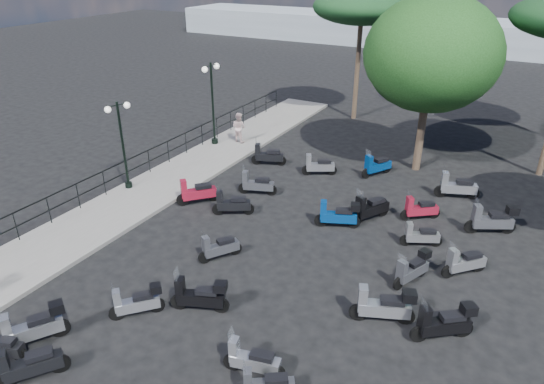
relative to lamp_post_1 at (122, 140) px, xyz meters
The scene contains 31 objects.
ground 8.05m from the lamp_post_1, 13.32° to the right, with size 120.00×120.00×0.00m, color black.
sidewalk 2.75m from the lamp_post_1, 50.69° to the left, with size 3.00×30.00×0.15m, color slate.
railing 1.79m from the lamp_post_1, 106.25° to the left, with size 0.04×26.04×1.10m.
lamp_post_1 is the anchor object (origin of this frame).
lamp_post_2 6.33m from the lamp_post_1, 88.74° to the left, with size 0.34×1.27×4.29m.
pedestrian_far 7.39m from the lamp_post_1, 80.93° to the left, with size 0.78×0.61×1.61m, color beige.
scooter_0 10.71m from the lamp_post_1, 58.57° to the right, with size 1.10×1.46×1.37m.
scooter_2 8.74m from the lamp_post_1, 44.41° to the right, with size 1.17×1.25×1.25m.
scooter_3 3.86m from the lamp_post_1, ahead, with size 1.29×1.41×1.44m.
scooter_4 5.92m from the lamp_post_1, 25.04° to the left, with size 1.61×0.79×1.33m.
scooter_5 6.94m from the lamp_post_1, 54.12° to the left, with size 1.64×0.84×1.37m.
scooter_6 9.46m from the lamp_post_1, 60.93° to the right, with size 1.12×1.60×1.43m.
scooter_7 9.19m from the lamp_post_1, 33.21° to the right, with size 1.65×0.88×1.38m.
scooter_8 7.20m from the lamp_post_1, 20.85° to the right, with size 0.95×1.37×1.25m.
scooter_9 5.50m from the lamp_post_1, ahead, with size 1.49×0.97×1.33m.
scooter_10 8.79m from the lamp_post_1, 39.96° to the left, with size 1.49×0.95×1.32m.
scooter_12 11.99m from the lamp_post_1, 31.77° to the right, with size 1.57×0.61×1.27m.
scooter_13 9.48m from the lamp_post_1, ahead, with size 1.64×0.89×1.37m.
scooter_14 10.55m from the lamp_post_1, 14.14° to the left, with size 1.05×1.69×1.48m.
scooter_15 11.37m from the lamp_post_1, 36.98° to the left, with size 1.02×1.60×1.41m.
scooter_18 12.73m from the lamp_post_1, 13.04° to the right, with size 1.74×0.93×1.46m.
scooter_19 12.66m from the lamp_post_1, ahead, with size 0.84×1.50×1.27m.
scooter_20 12.49m from the lamp_post_1, ahead, with size 1.37×0.80×1.18m.
scooter_21 12.41m from the lamp_post_1, 16.83° to the left, with size 1.33×1.05×1.27m.
scooter_24 14.26m from the lamp_post_1, 11.10° to the right, with size 1.50×1.23×1.41m.
scooter_25 14.00m from the lamp_post_1, ahead, with size 1.21×1.28×1.32m.
scooter_26 14.89m from the lamp_post_1, 14.79° to the left, with size 1.71×1.07×1.48m.
scooter_27 14.16m from the lamp_post_1, 25.97° to the left, with size 1.78×0.89×1.48m.
broadleaf_tree 13.74m from the lamp_post_1, 39.03° to the left, with size 5.91×5.91×7.94m.
pine_2 15.98m from the lamp_post_1, 71.27° to the left, with size 5.67×5.67×7.58m.
distant_hills 43.88m from the lamp_post_1, 80.15° to the left, with size 70.00×8.00×3.00m, color gray.
Camera 1 is at (7.23, -11.87, 9.33)m, focal length 32.00 mm.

